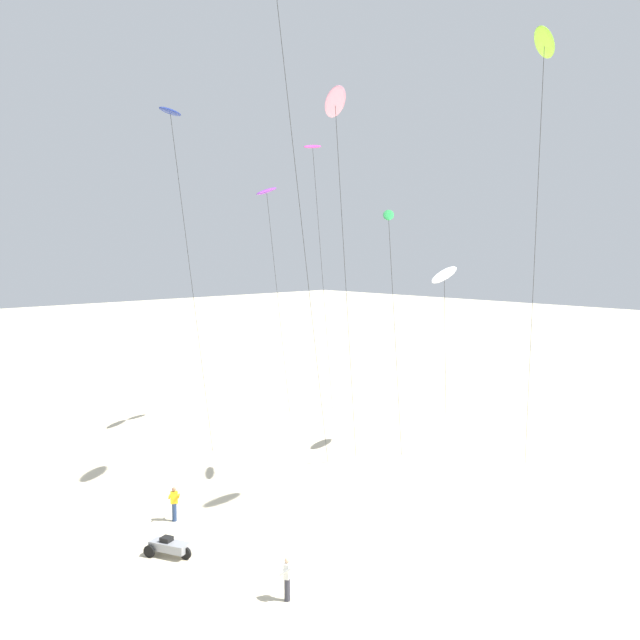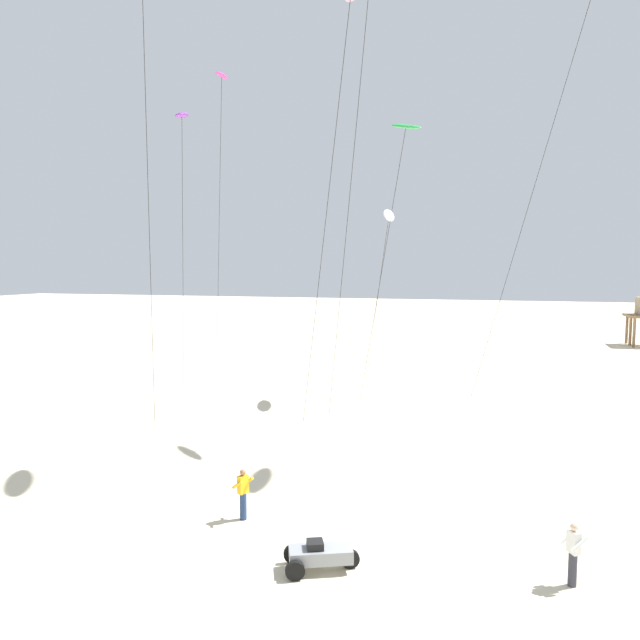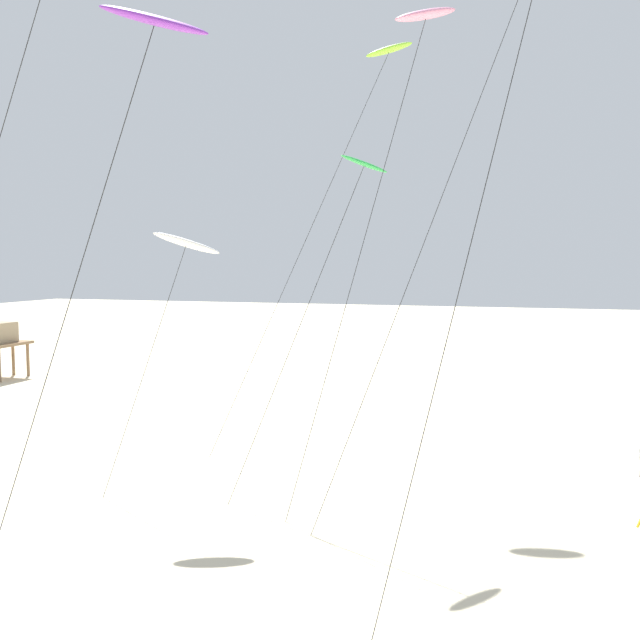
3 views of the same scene
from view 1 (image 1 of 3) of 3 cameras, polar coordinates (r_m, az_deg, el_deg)
The scene contains 11 objects.
ground_plane at distance 34.30m, azimuth -6.71°, elevation -16.80°, with size 260.00×260.00×0.00m, color beige.
kite_green at distance 39.44m, azimuth 5.37°, elevation 7.77°, with size 4.30×6.27×15.21m.
kite_lime at distance 36.07m, azimuth 17.04°, elevation 19.55°, with size 6.30×9.94×22.66m.
kite_magenta at distance 52.73m, azimuth -0.53°, elevation 12.76°, with size 3.80×6.28×20.33m.
kite_navy at distance 42.05m, azimuth -11.51°, elevation 15.19°, with size 3.74×5.61×20.55m.
kite_pink at distance 38.79m, azimuth 1.20°, elevation 16.42°, with size 4.74×6.37×21.08m.
kite_purple at distance 50.73m, azimuth -4.16°, elevation 9.81°, with size 3.82×5.98×17.34m.
kite_white at distance 46.61m, azimuth 9.64°, elevation 3.42°, with size 2.71×4.89×12.05m.
kite_flyer_nearest at distance 36.79m, azimuth -11.27°, elevation -13.79°, with size 0.69×0.70×1.67m.
kite_flyer_middle at distance 28.83m, azimuth -2.56°, elevation -19.39°, with size 0.71×0.71×1.67m.
beach_buggy at distance 33.24m, azimuth -11.68°, elevation -16.84°, with size 2.11×1.50×0.82m.
Camera 1 is at (25.47, -18.81, 13.19)m, focal length 41.15 mm.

